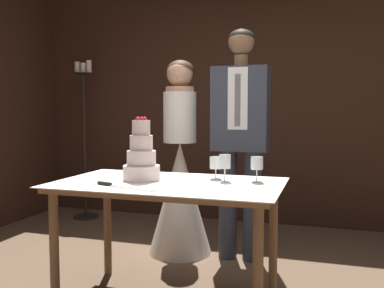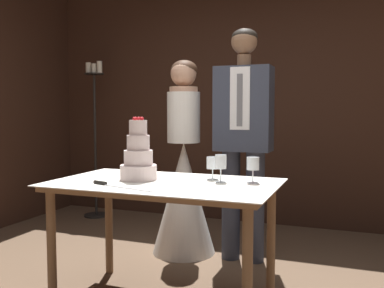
% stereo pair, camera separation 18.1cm
% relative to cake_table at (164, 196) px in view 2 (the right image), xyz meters
% --- Properties ---
extents(wall_back, '(5.13, 0.12, 2.86)m').
position_rel_cake_table_xyz_m(wall_back, '(0.11, 2.23, 0.74)').
color(wall_back, '#382116').
rests_on(wall_back, ground_plane).
extents(cake_table, '(1.40, 0.83, 0.78)m').
position_rel_cake_table_xyz_m(cake_table, '(0.00, 0.00, 0.00)').
color(cake_table, brown).
rests_on(cake_table, ground_plane).
extents(tiered_cake, '(0.23, 0.23, 0.40)m').
position_rel_cake_table_xyz_m(tiered_cake, '(-0.19, 0.02, 0.23)').
color(tiered_cake, beige).
rests_on(tiered_cake, cake_table).
extents(cake_knife, '(0.45, 0.14, 0.02)m').
position_rel_cake_table_xyz_m(cake_knife, '(-0.23, -0.25, 0.10)').
color(cake_knife, silver).
rests_on(cake_knife, cake_table).
extents(wine_glass_near, '(0.07, 0.07, 0.17)m').
position_rel_cake_table_xyz_m(wine_glass_near, '(0.33, 0.11, 0.21)').
color(wine_glass_near, silver).
rests_on(wine_glass_near, cake_table).
extents(wine_glass_middle, '(0.08, 0.08, 0.16)m').
position_rel_cake_table_xyz_m(wine_glass_middle, '(0.52, 0.16, 0.20)').
color(wine_glass_middle, silver).
rests_on(wine_glass_middle, cake_table).
extents(wine_glass_far, '(0.08, 0.08, 0.15)m').
position_rel_cake_table_xyz_m(wine_glass_far, '(0.25, 0.20, 0.19)').
color(wine_glass_far, silver).
rests_on(wine_glass_far, cake_table).
extents(bride, '(0.54, 0.54, 1.65)m').
position_rel_cake_table_xyz_m(bride, '(-0.26, 0.96, -0.08)').
color(bride, white).
rests_on(bride, ground_plane).
extents(groom, '(0.45, 0.25, 1.88)m').
position_rel_cake_table_xyz_m(groom, '(0.26, 0.96, 0.37)').
color(groom, '#333847').
rests_on(groom, ground_plane).
extents(candle_stand, '(0.28, 0.28, 1.79)m').
position_rel_cake_table_xyz_m(candle_stand, '(-1.70, 1.79, 0.22)').
color(candle_stand, black).
rests_on(candle_stand, ground_plane).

